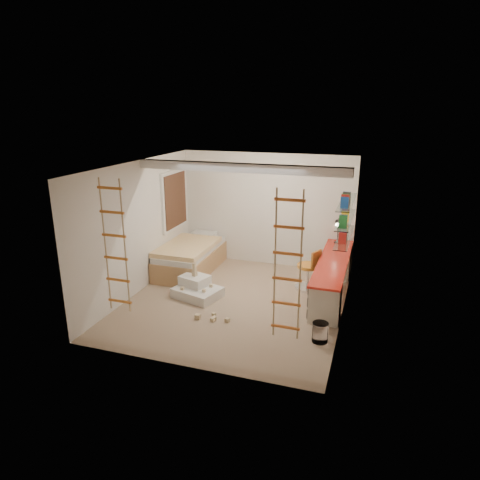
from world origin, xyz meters
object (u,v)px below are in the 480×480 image
(desk, at_px, (332,276))
(bed, at_px, (191,257))
(swivel_chair, at_px, (309,275))
(play_platform, at_px, (197,289))

(desk, xyz_separation_m, bed, (-3.20, 0.36, -0.07))
(bed, distance_m, swivel_chair, 2.72)
(swivel_chair, bearing_deg, bed, 175.98)
(desk, distance_m, play_platform, 2.67)
(swivel_chair, bearing_deg, play_platform, -153.26)
(bed, height_order, play_platform, bed)
(bed, xyz_separation_m, play_platform, (0.68, -1.21, -0.18))
(desk, bearing_deg, play_platform, -161.33)
(desk, height_order, play_platform, desk)
(bed, distance_m, play_platform, 1.40)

